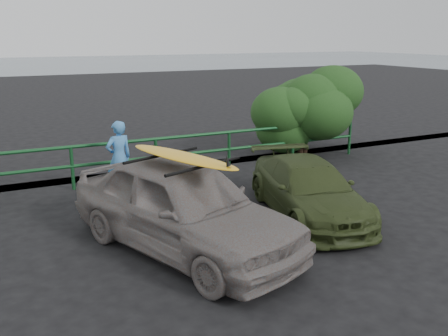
# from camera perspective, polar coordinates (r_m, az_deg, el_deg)

# --- Properties ---
(ground) EXTENTS (80.00, 80.00, 0.00)m
(ground) POSITION_cam_1_polar(r_m,az_deg,el_deg) (7.74, -2.73, -11.51)
(ground) COLOR black
(ocean) EXTENTS (200.00, 200.00, 0.00)m
(ocean) POSITION_cam_1_polar(r_m,az_deg,el_deg) (66.51, -24.19, 10.78)
(ocean) COLOR slate
(ocean) RESTS_ON ground
(guardrail) EXTENTS (14.00, 0.08, 1.04)m
(guardrail) POSITION_cam_1_polar(r_m,az_deg,el_deg) (12.05, -12.27, 0.58)
(guardrail) COLOR #144620
(guardrail) RESTS_ON ground
(shrub_right) EXTENTS (3.20, 2.40, 2.49)m
(shrub_right) POSITION_cam_1_polar(r_m,az_deg,el_deg) (14.33, 6.88, 6.05)
(shrub_right) COLOR #204619
(shrub_right) RESTS_ON ground
(sedan) EXTENTS (3.15, 4.75, 1.50)m
(sedan) POSITION_cam_1_polar(r_m,az_deg,el_deg) (8.13, -4.67, -4.44)
(sedan) COLOR slate
(sedan) RESTS_ON ground
(olive_vehicle) EXTENTS (2.33, 3.98, 1.08)m
(olive_vehicle) POSITION_cam_1_polar(r_m,az_deg,el_deg) (9.84, 9.63, -2.42)
(olive_vehicle) COLOR #33401C
(olive_vehicle) RESTS_ON ground
(man) EXTENTS (0.66, 0.50, 1.64)m
(man) POSITION_cam_1_polar(r_m,az_deg,el_deg) (11.30, -11.91, 1.20)
(man) COLOR #4489CC
(man) RESTS_ON ground
(roof_rack) EXTENTS (1.79, 1.52, 0.05)m
(roof_rack) POSITION_cam_1_polar(r_m,az_deg,el_deg) (7.91, -4.79, 0.88)
(roof_rack) COLOR black
(roof_rack) RESTS_ON sedan
(surfboard) EXTENTS (1.28, 2.44, 0.07)m
(surfboard) POSITION_cam_1_polar(r_m,az_deg,el_deg) (7.89, -4.80, 1.31)
(surfboard) COLOR #EEAC19
(surfboard) RESTS_ON roof_rack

